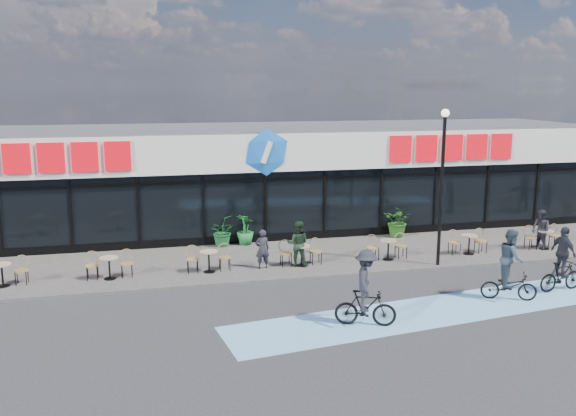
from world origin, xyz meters
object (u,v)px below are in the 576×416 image
at_px(cyclist_a, 562,265).
at_px(cyclist_b, 510,271).
at_px(potted_plant_mid, 221,231).
at_px(patron_right, 298,244).
at_px(lamp_post, 442,175).
at_px(potted_plant_right, 399,221).
at_px(pedestrian_a, 541,230).
at_px(patron_left, 262,249).
at_px(potted_plant_left, 245,229).

distance_m(cyclist_a, cyclist_b, 2.10).
relative_size(potted_plant_mid, patron_right, 0.74).
bearing_deg(cyclist_a, lamp_post, 128.63).
xyz_separation_m(lamp_post, cyclist_b, (0.51, -3.56, -2.42)).
relative_size(potted_plant_mid, potted_plant_right, 0.90).
bearing_deg(potted_plant_right, lamp_post, -94.11).
distance_m(pedestrian_a, cyclist_b, 6.28).
bearing_deg(patron_left, cyclist_a, 150.14).
bearing_deg(cyclist_a, pedestrian_a, 61.97).
distance_m(potted_plant_left, patron_left, 3.41).
distance_m(potted_plant_mid, cyclist_a, 12.41).
xyz_separation_m(potted_plant_left, potted_plant_right, (6.51, -0.23, 0.05)).
bearing_deg(patron_right, patron_left, 17.90).
bearing_deg(pedestrian_a, potted_plant_left, -114.32).
height_order(lamp_post, pedestrian_a, lamp_post).
distance_m(patron_left, cyclist_b, 8.11).
xyz_separation_m(potted_plant_mid, patron_left, (1.02, -3.40, 0.10)).
bearing_deg(patron_left, cyclist_b, 141.59).
xyz_separation_m(potted_plant_right, patron_left, (-6.47, -3.18, 0.03)).
distance_m(potted_plant_right, cyclist_b, 7.77).
distance_m(potted_plant_left, cyclist_b, 10.45).
distance_m(potted_plant_left, patron_right, 3.65).
bearing_deg(potted_plant_mid, potted_plant_left, 0.60).
xyz_separation_m(potted_plant_mid, potted_plant_right, (7.49, -0.22, 0.07)).
relative_size(patron_right, pedestrian_a, 1.03).
relative_size(patron_right, cyclist_a, 0.78).
xyz_separation_m(cyclist_a, cyclist_b, (-2.07, -0.33, 0.07)).
xyz_separation_m(potted_plant_right, pedestrian_a, (4.53, -3.21, 0.12)).
bearing_deg(cyclist_b, cyclist_a, 9.19).
height_order(lamp_post, potted_plant_left, lamp_post).
height_order(potted_plant_right, pedestrian_a, pedestrian_a).
xyz_separation_m(lamp_post, cyclist_a, (2.58, -3.23, -2.49)).
bearing_deg(potted_plant_mid, patron_left, -73.32).
height_order(potted_plant_mid, cyclist_b, cyclist_b).
xyz_separation_m(potted_plant_mid, patron_right, (2.29, -3.39, 0.21)).
relative_size(potted_plant_left, pedestrian_a, 0.78).
height_order(patron_left, pedestrian_a, pedestrian_a).
bearing_deg(lamp_post, potted_plant_right, 85.89).
relative_size(potted_plant_left, potted_plant_mid, 1.02).
bearing_deg(patron_right, pedestrian_a, -162.51).
height_order(potted_plant_right, cyclist_a, cyclist_a).
relative_size(patron_left, pedestrian_a, 0.88).
relative_size(pedestrian_a, cyclist_a, 0.75).
relative_size(lamp_post, potted_plant_left, 4.48).
bearing_deg(lamp_post, potted_plant_mid, 148.40).
relative_size(patron_left, cyclist_b, 0.63).
bearing_deg(cyclist_b, patron_left, 145.52).
bearing_deg(patron_right, potted_plant_mid, -38.30).
distance_m(potted_plant_right, pedestrian_a, 5.55).
bearing_deg(potted_plant_mid, cyclist_a, -38.07).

